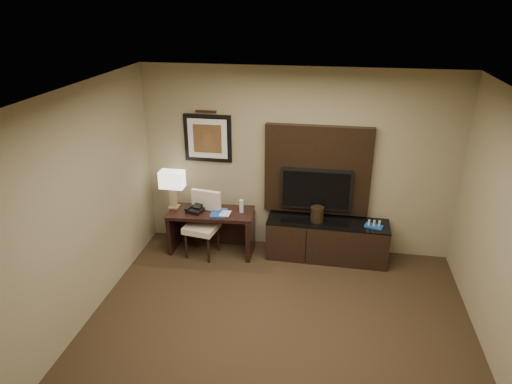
% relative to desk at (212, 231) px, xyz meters
% --- Properties ---
extents(floor, '(4.50, 5.00, 0.01)m').
position_rel_desk_xyz_m(floor, '(1.19, -2.10, -0.34)').
color(floor, '#2E2115').
rests_on(floor, ground).
extents(ceiling, '(4.50, 5.00, 0.01)m').
position_rel_desk_xyz_m(ceiling, '(1.19, -2.10, 2.37)').
color(ceiling, silver).
rests_on(ceiling, wall_back).
extents(wall_back, '(4.50, 0.01, 2.70)m').
position_rel_desk_xyz_m(wall_back, '(1.19, 0.40, 1.02)').
color(wall_back, gray).
rests_on(wall_back, floor).
extents(wall_left, '(0.01, 5.00, 2.70)m').
position_rel_desk_xyz_m(wall_left, '(-1.06, -2.10, 1.02)').
color(wall_left, gray).
rests_on(wall_left, floor).
extents(desk, '(1.27, 0.62, 0.66)m').
position_rel_desk_xyz_m(desk, '(0.00, 0.00, 0.00)').
color(desk, black).
rests_on(desk, floor).
extents(credenza, '(1.73, 0.50, 0.59)m').
position_rel_desk_xyz_m(credenza, '(1.69, 0.10, -0.03)').
color(credenza, black).
rests_on(credenza, floor).
extents(tv_wall_panel, '(1.50, 0.12, 1.30)m').
position_rel_desk_xyz_m(tv_wall_panel, '(1.49, 0.34, 0.94)').
color(tv_wall_panel, black).
rests_on(tv_wall_panel, wall_back).
extents(tv, '(1.00, 0.08, 0.60)m').
position_rel_desk_xyz_m(tv, '(1.49, 0.24, 0.69)').
color(tv, black).
rests_on(tv, tv_wall_panel).
extents(artwork, '(0.70, 0.04, 0.70)m').
position_rel_desk_xyz_m(artwork, '(-0.11, 0.38, 1.32)').
color(artwork, black).
rests_on(artwork, wall_back).
extents(picture_light, '(0.04, 0.04, 0.30)m').
position_rel_desk_xyz_m(picture_light, '(-0.11, 0.34, 1.72)').
color(picture_light, '#3F2514').
rests_on(picture_light, wall_back).
extents(desk_chair, '(0.52, 0.58, 0.93)m').
position_rel_desk_xyz_m(desk_chair, '(-0.11, -0.12, 0.13)').
color(desk_chair, beige).
rests_on(desk_chair, floor).
extents(table_lamp, '(0.34, 0.19, 0.55)m').
position_rel_desk_xyz_m(table_lamp, '(-0.58, 0.05, 0.60)').
color(table_lamp, tan).
rests_on(table_lamp, desk).
extents(desk_phone, '(0.26, 0.25, 0.11)m').
position_rel_desk_xyz_m(desk_phone, '(-0.22, -0.05, 0.38)').
color(desk_phone, black).
rests_on(desk_phone, desk).
extents(blue_folder, '(0.25, 0.32, 0.02)m').
position_rel_desk_xyz_m(blue_folder, '(0.13, -0.05, 0.34)').
color(blue_folder, '#1A45AD').
rests_on(blue_folder, desk).
extents(book, '(0.15, 0.02, 0.20)m').
position_rel_desk_xyz_m(book, '(0.15, -0.06, 0.43)').
color(book, tan).
rests_on(book, desk).
extents(water_bottle, '(0.07, 0.07, 0.19)m').
position_rel_desk_xyz_m(water_bottle, '(0.44, 0.05, 0.43)').
color(water_bottle, silver).
rests_on(water_bottle, desk).
extents(ice_bucket, '(0.21, 0.21, 0.21)m').
position_rel_desk_xyz_m(ice_bucket, '(1.53, 0.09, 0.37)').
color(ice_bucket, black).
rests_on(ice_bucket, credenza).
extents(minibar_tray, '(0.27, 0.21, 0.09)m').
position_rel_desk_xyz_m(minibar_tray, '(2.33, 0.04, 0.31)').
color(minibar_tray, '#184B9C').
rests_on(minibar_tray, credenza).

